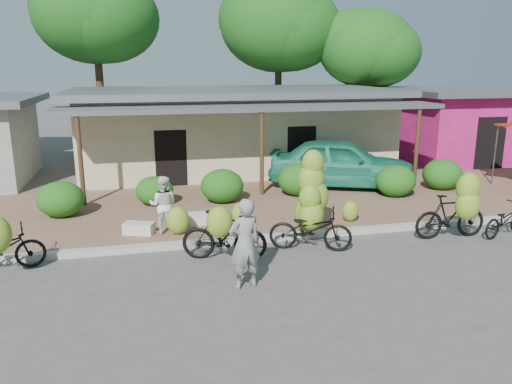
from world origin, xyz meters
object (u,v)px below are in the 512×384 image
at_px(tree_near_right, 362,46).
at_px(bike_left, 224,234).
at_px(vendor, 245,244).
at_px(bystander, 163,205).
at_px(bike_far_right, 505,220).
at_px(teal_van, 341,163).
at_px(sack_near, 204,218).
at_px(sack_far, 139,228).
at_px(bike_center, 311,212).
at_px(tree_center_right, 275,22).
at_px(bike_right, 455,211).
at_px(tree_far_center, 90,12).

bearing_deg(tree_near_right, bike_left, -124.73).
xyz_separation_m(vendor, bystander, (-1.37, 3.38, -0.05)).
relative_size(bike_far_right, teal_van, 0.34).
relative_size(vendor, bystander, 1.23).
height_order(sack_near, sack_far, sack_near).
xyz_separation_m(sack_far, bystander, (0.63, -0.08, 0.60)).
bearing_deg(tree_near_right, bike_center, -118.85).
bearing_deg(bystander, teal_van, -135.82).
height_order(bike_left, bystander, bystander).
height_order(bike_center, bystander, bike_center).
distance_m(tree_center_right, teal_van, 11.46).
bearing_deg(bike_right, tree_center_right, 3.70).
xyz_separation_m(tree_far_center, bike_left, (3.52, -15.17, -6.03)).
xyz_separation_m(bike_right, sack_near, (-5.93, 2.43, -0.49)).
distance_m(sack_near, bystander, 1.35).
distance_m(bike_far_right, sack_near, 7.81).
bearing_deg(tree_center_right, bike_left, -109.27).
height_order(tree_center_right, bike_far_right, tree_center_right).
height_order(tree_center_right, sack_near, tree_center_right).
bearing_deg(tree_near_right, tree_center_right, 153.43).
distance_m(vendor, bystander, 3.65).
bearing_deg(bike_far_right, vendor, 82.88).
xyz_separation_m(sack_far, vendor, (2.00, -3.46, 0.65)).
distance_m(vendor, teal_van, 8.63).
height_order(tree_near_right, bike_far_right, tree_near_right).
bearing_deg(sack_far, bike_far_right, -12.37).
relative_size(tree_far_center, bike_left, 4.43).
height_order(tree_near_right, sack_near, tree_near_right).
relative_size(bike_center, sack_near, 2.73).
bearing_deg(vendor, tree_center_right, -119.93).
bearing_deg(tree_far_center, sack_far, -82.68).
xyz_separation_m(bike_far_right, sack_near, (-7.41, 2.45, -0.16)).
height_order(tree_far_center, bike_right, tree_far_center).
height_order(bike_left, bike_far_right, bike_left).
height_order(bike_left, sack_near, bike_left).
distance_m(bike_center, bystander, 3.71).
xyz_separation_m(bike_far_right, bystander, (-8.51, 1.93, 0.43)).
relative_size(bike_far_right, sack_near, 2.02).
relative_size(tree_center_right, bike_center, 3.76).
xyz_separation_m(bike_center, teal_van, (2.95, 5.14, 0.10)).
height_order(bike_far_right, sack_far, bike_far_right).
relative_size(tree_center_right, bike_far_right, 5.09).
distance_m(tree_center_right, bike_left, 17.58).
height_order(bystander, teal_van, teal_van).
relative_size(tree_near_right, sack_near, 8.28).
xyz_separation_m(bike_far_right, teal_van, (-2.16, 5.59, 0.55)).
bearing_deg(bike_right, bike_far_right, -88.22).
distance_m(tree_far_center, bike_center, 16.82).
xyz_separation_m(tree_center_right, bike_right, (0.35, -15.64, -5.67)).
bearing_deg(bike_far_right, sack_near, 53.07).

